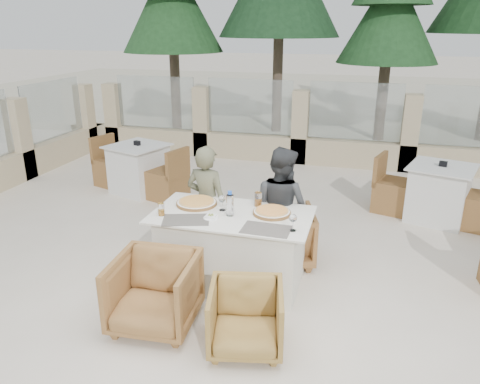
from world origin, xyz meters
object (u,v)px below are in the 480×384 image
(wine_glass_centre, at_px, (222,202))
(armchair_far_left, at_px, (200,230))
(pizza_left, at_px, (197,202))
(diner_right, at_px, (280,207))
(dining_table, at_px, (232,248))
(water_bottle, at_px, (230,203))
(wine_glass_corner, at_px, (293,222))
(armchair_far_right, at_px, (282,235))
(diner_left, at_px, (207,204))
(bg_table_a, at_px, (139,169))
(pizza_right, at_px, (272,212))
(olive_dish, at_px, (211,216))
(armchair_near_right, at_px, (246,318))
(armchair_near_left, at_px, (155,293))
(beer_glass_right, at_px, (258,199))
(bg_table_b, at_px, (439,193))
(beer_glass_left, at_px, (161,209))

(wine_glass_centre, distance_m, armchair_far_left, 0.83)
(pizza_left, distance_m, diner_right, 0.92)
(dining_table, distance_m, water_bottle, 0.52)
(wine_glass_corner, relative_size, armchair_far_right, 0.26)
(diner_left, height_order, diner_right, diner_right)
(water_bottle, xyz_separation_m, bg_table_a, (-2.24, 2.35, -0.51))
(armchair_far_left, bearing_deg, wine_glass_centre, 111.07)
(pizza_left, xyz_separation_m, pizza_right, (0.82, -0.04, -0.00))
(bg_table_a, bearing_deg, olive_dish, -31.79)
(pizza_left, relative_size, armchair_far_right, 0.61)
(wine_glass_corner, distance_m, olive_dish, 0.83)
(diner_left, distance_m, diner_right, 0.83)
(dining_table, height_order, armchair_near_right, dining_table)
(dining_table, bearing_deg, armchair_near_left, -115.94)
(wine_glass_corner, xyz_separation_m, diner_left, (-1.08, 0.69, -0.20))
(pizza_left, relative_size, water_bottle, 1.66)
(water_bottle, bearing_deg, armchair_near_right, -66.15)
(armchair_far_left, height_order, armchair_near_left, armchair_near_left)
(water_bottle, height_order, bg_table_a, water_bottle)
(pizza_right, relative_size, beer_glass_right, 2.51)
(pizza_right, distance_m, armchair_near_left, 1.39)
(armchair_far_left, distance_m, diner_left, 0.39)
(pizza_left, bearing_deg, pizza_right, -3.00)
(bg_table_a, bearing_deg, diner_left, -27.43)
(armchair_near_left, bearing_deg, wine_glass_corner, 27.57)
(beer_glass_right, relative_size, armchair_far_left, 0.23)
(armchair_near_right, bearing_deg, wine_glass_corner, 59.59)
(wine_glass_corner, relative_size, beer_glass_right, 1.22)
(water_bottle, distance_m, bg_table_b, 3.34)
(dining_table, xyz_separation_m, olive_dish, (-0.17, -0.16, 0.41))
(wine_glass_corner, xyz_separation_m, armchair_far_right, (-0.24, 0.83, -0.54))
(beer_glass_left, bearing_deg, pizza_left, 57.54)
(wine_glass_corner, bearing_deg, armchair_near_left, -148.41)
(pizza_right, relative_size, wine_glass_corner, 2.07)
(beer_glass_left, relative_size, armchair_far_left, 0.19)
(pizza_left, distance_m, armchair_far_right, 1.07)
(wine_glass_centre, xyz_separation_m, armchair_far_right, (0.54, 0.53, -0.54))
(wine_glass_corner, height_order, olive_dish, wine_glass_corner)
(wine_glass_centre, relative_size, armchair_near_left, 0.25)
(beer_glass_right, bearing_deg, diner_left, 164.65)
(diner_right, distance_m, bg_table_b, 2.62)
(pizza_left, bearing_deg, armchair_near_right, -53.39)
(water_bottle, xyz_separation_m, armchair_far_right, (0.42, 0.64, -0.58))
(beer_glass_right, relative_size, bg_table_a, 0.09)
(armchair_near_right, bearing_deg, wine_glass_centre, 104.20)
(beer_glass_right, xyz_separation_m, olive_dish, (-0.37, -0.45, -0.05))
(olive_dish, bearing_deg, wine_glass_centre, 78.99)
(wine_glass_centre, bearing_deg, diner_left, 128.32)
(dining_table, distance_m, beer_glass_left, 0.83)
(dining_table, relative_size, diner_right, 1.18)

